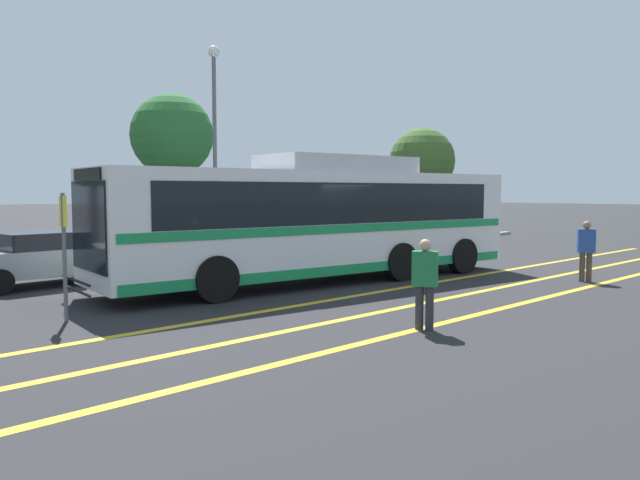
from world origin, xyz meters
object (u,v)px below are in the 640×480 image
(pedestrian_1, at_px, (586,248))
(bus_stop_sign, at_px, (64,241))
(transit_bus, at_px, (321,219))
(tree_0, at_px, (172,136))
(street_lamp, at_px, (215,124))
(parked_car_2, at_px, (258,242))
(tree_2, at_px, (422,161))
(pedestrian_0, at_px, (425,279))
(parked_car_1, at_px, (42,257))

(pedestrian_1, height_order, bus_stop_sign, bus_stop_sign)
(transit_bus, distance_m, tree_0, 10.06)
(street_lamp, distance_m, tree_0, 2.80)
(parked_car_2, xyz_separation_m, bus_stop_sign, (-8.09, -4.74, 0.75))
(parked_car_2, relative_size, tree_2, 0.84)
(pedestrian_0, relative_size, tree_2, 0.28)
(tree_0, distance_m, tree_2, 13.45)
(tree_0, bearing_deg, street_lamp, -89.22)
(tree_0, xyz_separation_m, tree_2, (13.32, -1.77, -0.57))
(parked_car_1, xyz_separation_m, bus_stop_sign, (-1.32, -4.80, 0.77))
(pedestrian_0, bearing_deg, parked_car_2, -52.61)
(pedestrian_1, bearing_deg, transit_bus, -166.82)
(bus_stop_sign, xyz_separation_m, street_lamp, (8.18, 7.26, 3.22))
(tree_2, bearing_deg, street_lamp, -175.58)
(transit_bus, relative_size, pedestrian_0, 7.91)
(parked_car_2, relative_size, street_lamp, 0.63)
(parked_car_2, height_order, pedestrian_1, pedestrian_1)
(parked_car_2, distance_m, pedestrian_0, 10.40)
(transit_bus, xyz_separation_m, pedestrian_1, (4.90, -4.82, -0.74))
(parked_car_2, xyz_separation_m, tree_2, (13.38, 3.54, 3.17))
(tree_2, bearing_deg, bus_stop_sign, -158.89)
(pedestrian_0, bearing_deg, street_lamp, -48.69)
(pedestrian_1, relative_size, tree_2, 0.28)
(bus_stop_sign, bearing_deg, pedestrian_0, -133.02)
(transit_bus, distance_m, parked_car_2, 4.53)
(pedestrian_0, xyz_separation_m, pedestrian_1, (7.62, 0.54, 0.02))
(tree_2, bearing_deg, parked_car_1, -170.19)
(transit_bus, distance_m, street_lamp, 7.55)
(pedestrian_1, distance_m, tree_2, 16.22)
(pedestrian_1, xyz_separation_m, tree_2, (9.75, 12.61, 3.00))
(parked_car_1, xyz_separation_m, street_lamp, (6.86, 2.46, 3.99))
(transit_bus, height_order, pedestrian_1, transit_bus)
(parked_car_2, height_order, tree_2, tree_2)
(pedestrian_0, bearing_deg, transit_bus, -56.95)
(pedestrian_1, xyz_separation_m, bus_stop_sign, (-11.72, 4.33, 0.58))
(street_lamp, bearing_deg, bus_stop_sign, -138.42)
(bus_stop_sign, bearing_deg, tree_2, -62.04)
(parked_car_1, relative_size, pedestrian_0, 2.90)
(parked_car_2, relative_size, bus_stop_sign, 2.02)
(pedestrian_0, relative_size, street_lamp, 0.21)
(street_lamp, height_order, tree_2, street_lamp)
(pedestrian_0, distance_m, pedestrian_1, 7.64)
(transit_bus, xyz_separation_m, pedestrian_0, (-2.71, -5.35, -0.77))
(transit_bus, height_order, pedestrian_0, transit_bus)
(parked_car_1, xyz_separation_m, pedestrian_1, (10.40, -9.13, 0.19))
(pedestrian_1, bearing_deg, tree_2, 109.98)
(street_lamp, relative_size, tree_2, 1.33)
(parked_car_2, bearing_deg, pedestrian_0, 161.26)
(transit_bus, bearing_deg, pedestrian_0, 159.97)
(pedestrian_1, relative_size, tree_0, 0.26)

